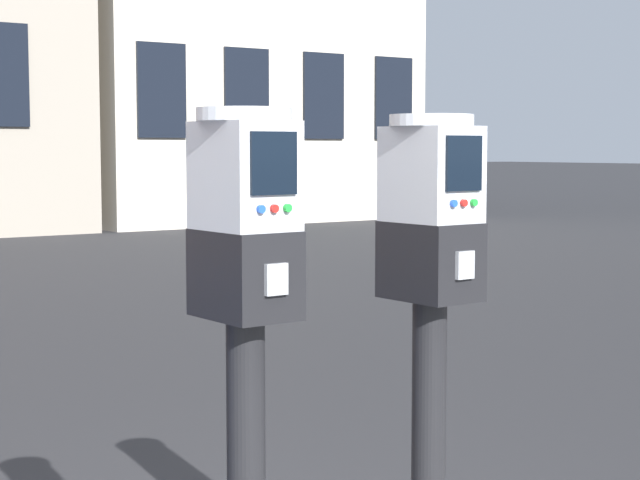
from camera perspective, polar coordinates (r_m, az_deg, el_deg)
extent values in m
cube|color=black|center=(2.39, -4.11, -1.85)|extent=(0.18, 0.25, 0.20)
cube|color=#A5A8AD|center=(2.29, -2.39, -2.16)|extent=(0.06, 0.01, 0.07)
cube|color=#B7BABF|center=(2.37, -4.15, 3.51)|extent=(0.18, 0.24, 0.25)
cube|color=black|center=(2.28, -2.53, 4.20)|extent=(0.12, 0.01, 0.14)
cylinder|color=blue|center=(2.26, -3.23, 1.69)|extent=(0.02, 0.01, 0.02)
cylinder|color=red|center=(2.28, -2.49, 1.72)|extent=(0.02, 0.01, 0.02)
cylinder|color=green|center=(2.30, -1.78, 1.76)|extent=(0.02, 0.01, 0.02)
cylinder|color=#B7BABF|center=(2.37, -4.17, 6.84)|extent=(0.23, 0.23, 0.03)
cylinder|color=black|center=(2.82, 5.93, -11.96)|extent=(0.09, 0.09, 0.86)
cube|color=black|center=(2.71, 6.03, -1.13)|extent=(0.18, 0.25, 0.20)
cube|color=#A5A8AD|center=(2.62, 7.91, -1.36)|extent=(0.06, 0.01, 0.07)
cube|color=#B7BABF|center=(2.70, 6.07, 3.58)|extent=(0.18, 0.24, 0.25)
cube|color=black|center=(2.61, 7.85, 4.16)|extent=(0.12, 0.01, 0.14)
cylinder|color=blue|center=(2.59, 7.31, 1.99)|extent=(0.02, 0.01, 0.02)
cylinder|color=red|center=(2.61, 7.86, 2.01)|extent=(0.02, 0.01, 0.02)
cylinder|color=green|center=(2.64, 8.40, 2.03)|extent=(0.02, 0.01, 0.02)
cylinder|color=#B7BABF|center=(2.70, 6.10, 6.50)|extent=(0.23, 0.23, 0.03)
cube|color=black|center=(17.05, -17.05, 8.62)|extent=(0.90, 0.06, 1.60)
cube|color=black|center=(18.06, -8.63, 8.07)|extent=(0.90, 0.06, 1.60)
cube|color=black|center=(18.85, -4.02, 7.98)|extent=(0.90, 0.06, 1.60)
cube|color=black|center=(19.75, 0.20, 7.86)|extent=(0.90, 0.06, 1.60)
cube|color=black|center=(20.75, 4.03, 7.71)|extent=(0.90, 0.06, 1.60)
cube|color=#193823|center=(19.01, -3.08, 3.96)|extent=(1.00, 0.07, 2.10)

